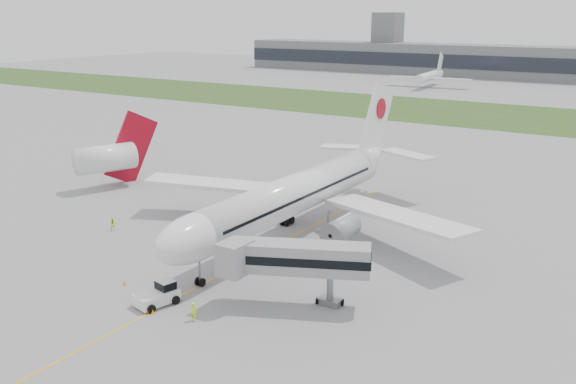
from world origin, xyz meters
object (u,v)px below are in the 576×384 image
Objects in this scene: airliner at (299,192)px; ground_crew_near at (194,312)px; pushback_tug at (159,294)px; jet_bridge at (291,259)px; neighbor_aircraft at (109,157)px.

airliner is 27.16m from ground_crew_near.
pushback_tug is 2.47× the size of ground_crew_near.
ground_crew_near is (4.71, -26.33, -4.72)m from airliner.
airliner reaches higher than pushback_tug.
pushback_tug is at bearing -173.63° from jet_bridge.
pushback_tug is at bearing -18.87° from ground_crew_near.
ground_crew_near is (-5.87, -7.73, -3.97)m from jet_bridge.
jet_bridge reaches higher than ground_crew_near.
pushback_tug is at bearing -16.36° from neighbor_aircraft.
neighbor_aircraft reaches higher than pushback_tug.
neighbor_aircraft is at bearing 156.34° from pushback_tug.
airliner reaches higher than ground_crew_near.
neighbor_aircraft is at bearing -42.55° from ground_crew_near.
jet_bridge is at bearing -60.36° from airliner.
pushback_tug is 0.29× the size of neighbor_aircraft.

